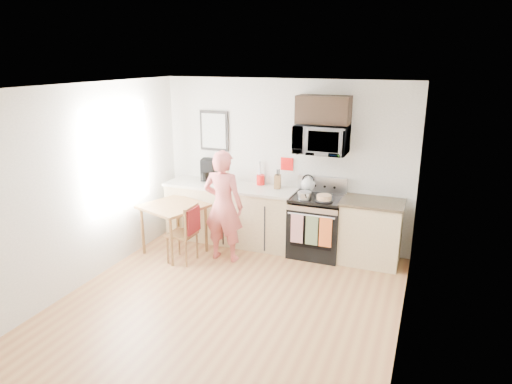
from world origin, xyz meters
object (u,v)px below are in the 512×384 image
at_px(person, 223,206).
at_px(dining_table, 173,211).
at_px(chair, 189,226).
at_px(microwave, 322,139).
at_px(range, 316,227).
at_px(cake, 324,198).

xyz_separation_m(person, dining_table, (-0.80, -0.08, -0.15)).
xyz_separation_m(dining_table, chair, (0.38, -0.23, -0.12)).
bearing_deg(microwave, person, -148.32).
distance_m(microwave, dining_table, 2.45).
height_order(microwave, chair, microwave).
relative_size(range, cake, 4.49).
height_order(chair, cake, cake).
relative_size(range, dining_table, 1.28).
relative_size(microwave, chair, 0.87).
bearing_deg(person, microwave, -149.13).
height_order(microwave, person, microwave).
xyz_separation_m(chair, cake, (1.78, 0.78, 0.40)).
distance_m(range, cake, 0.57).
bearing_deg(range, dining_table, -160.19).
relative_size(range, person, 0.70).
bearing_deg(person, range, -152.79).
xyz_separation_m(person, chair, (-0.41, -0.30, -0.26)).
bearing_deg(microwave, chair, -147.13).
height_order(person, dining_table, person).
relative_size(dining_table, chair, 1.04).
bearing_deg(range, microwave, 90.06).
bearing_deg(dining_table, person, 5.39).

